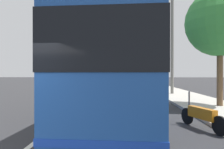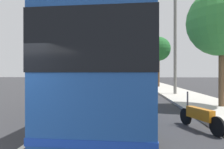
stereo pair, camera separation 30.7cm
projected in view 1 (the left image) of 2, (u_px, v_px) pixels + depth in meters
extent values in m
cube|color=#B2ADA3|center=(205.00, 104.00, 12.78)|extent=(110.00, 3.60, 0.14)
cube|color=silver|center=(83.00, 105.00, 13.13)|extent=(110.00, 0.16, 0.01)
cube|color=#1E4C9E|center=(118.00, 74.00, 9.78)|extent=(11.83, 2.99, 3.14)
cube|color=black|center=(118.00, 60.00, 9.78)|extent=(11.87, 3.04, 1.25)
cube|color=#193FB2|center=(118.00, 102.00, 9.78)|extent=(11.86, 3.03, 0.16)
cylinder|color=black|center=(104.00, 96.00, 13.63)|extent=(1.01, 0.34, 1.00)
cylinder|color=black|center=(140.00, 96.00, 13.42)|extent=(1.01, 0.34, 1.00)
cylinder|color=black|center=(71.00, 123.00, 6.14)|extent=(1.01, 0.34, 1.00)
cylinder|color=black|center=(152.00, 124.00, 5.94)|extent=(1.01, 0.34, 1.00)
cylinder|color=black|center=(187.00, 116.00, 8.07)|extent=(0.60, 0.29, 0.61)
cylinder|color=black|center=(220.00, 126.00, 6.56)|extent=(0.60, 0.29, 0.61)
cube|color=orange|center=(202.00, 113.00, 7.31)|extent=(1.20, 0.63, 0.37)
cylinder|color=#4C4C51|center=(189.00, 101.00, 7.96)|extent=(0.06, 0.06, 0.70)
cube|color=navy|center=(123.00, 85.00, 25.66)|extent=(4.35, 2.15, 0.78)
cube|color=black|center=(123.00, 80.00, 25.62)|extent=(2.42, 1.86, 0.47)
cylinder|color=black|center=(117.00, 86.00, 27.14)|extent=(0.65, 0.27, 0.64)
cylinder|color=black|center=(130.00, 86.00, 26.94)|extent=(0.65, 0.27, 0.64)
cylinder|color=black|center=(114.00, 88.00, 24.38)|extent=(0.65, 0.27, 0.64)
cylinder|color=black|center=(129.00, 88.00, 24.17)|extent=(0.65, 0.27, 0.64)
cube|color=#2D7238|center=(124.00, 79.00, 49.24)|extent=(4.80, 2.12, 0.84)
cube|color=black|center=(125.00, 77.00, 49.06)|extent=(2.46, 1.83, 0.48)
cylinder|color=black|center=(121.00, 80.00, 50.77)|extent=(0.65, 0.26, 0.64)
cylinder|color=black|center=(127.00, 80.00, 50.80)|extent=(0.65, 0.26, 0.64)
cylinder|color=black|center=(121.00, 81.00, 47.68)|extent=(0.65, 0.26, 0.64)
cylinder|color=black|center=(129.00, 81.00, 47.71)|extent=(0.65, 0.26, 0.64)
cube|color=red|center=(98.00, 80.00, 42.71)|extent=(4.63, 1.86, 0.74)
cube|color=black|center=(98.00, 77.00, 42.82)|extent=(2.18, 1.70, 0.53)
cylinder|color=black|center=(101.00, 82.00, 41.15)|extent=(0.64, 0.22, 0.64)
cylinder|color=black|center=(93.00, 82.00, 41.23)|extent=(0.64, 0.22, 0.64)
cylinder|color=black|center=(103.00, 81.00, 44.19)|extent=(0.64, 0.22, 0.64)
cylinder|color=black|center=(95.00, 81.00, 44.28)|extent=(0.64, 0.22, 0.64)
cylinder|color=brown|center=(220.00, 75.00, 11.81)|extent=(0.32, 0.32, 3.64)
sphere|color=#337F38|center=(220.00, 22.00, 11.80)|extent=(3.76, 3.76, 3.76)
cylinder|color=brown|center=(155.00, 72.00, 29.62)|extent=(0.30, 0.30, 4.37)
sphere|color=#1E5B26|center=(155.00, 49.00, 29.61)|extent=(3.31, 3.31, 3.31)
cylinder|color=slate|center=(172.00, 47.00, 19.03)|extent=(0.27, 0.27, 8.63)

